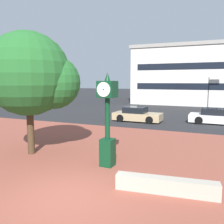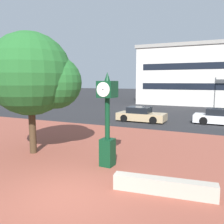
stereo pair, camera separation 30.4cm
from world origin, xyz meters
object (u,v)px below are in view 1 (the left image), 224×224
(car_street_near, at_px, (137,115))
(car_street_far, at_px, (217,117))
(street_clock, at_px, (108,120))
(civic_building, at_px, (209,75))
(plaza_tree, at_px, (34,76))

(car_street_near, relative_size, car_street_far, 0.95)
(street_clock, height_order, civic_building, civic_building)
(plaza_tree, xyz_separation_m, car_street_far, (8.24, 12.42, -3.20))
(civic_building, bearing_deg, plaza_tree, -102.02)
(plaza_tree, height_order, car_street_far, plaza_tree)
(car_street_near, bearing_deg, civic_building, 167.59)
(plaza_tree, height_order, civic_building, civic_building)
(plaza_tree, relative_size, car_street_far, 1.31)
(plaza_tree, distance_m, civic_building, 34.49)
(car_street_far, bearing_deg, plaza_tree, -31.85)
(car_street_far, bearing_deg, civic_building, -175.42)
(car_street_near, bearing_deg, street_clock, 11.78)
(car_street_far, xyz_separation_m, civic_building, (-1.06, 21.31, 3.89))
(street_clock, xyz_separation_m, car_street_near, (-2.15, 11.25, -1.37))
(car_street_near, bearing_deg, plaza_tree, -8.15)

